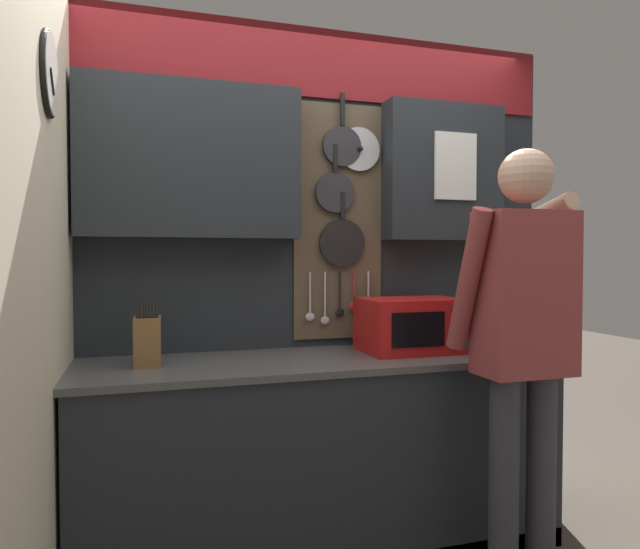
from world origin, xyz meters
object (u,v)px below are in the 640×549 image
knife_block (147,340)px  person (522,325)px  microwave (412,325)px  utensil_crock (489,333)px

knife_block → person: bearing=-20.9°
knife_block → person: size_ratio=0.16×
microwave → knife_block: (-1.25, 0.00, -0.02)m
microwave → person: 0.60m
microwave → utensil_crock: size_ratio=1.90×
utensil_crock → person: (-0.22, -0.56, 0.11)m
knife_block → utensil_crock: bearing=0.1°
microwave → knife_block: bearing=180.0°
utensil_crock → person: 0.61m
utensil_crock → knife_block: bearing=-179.9°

